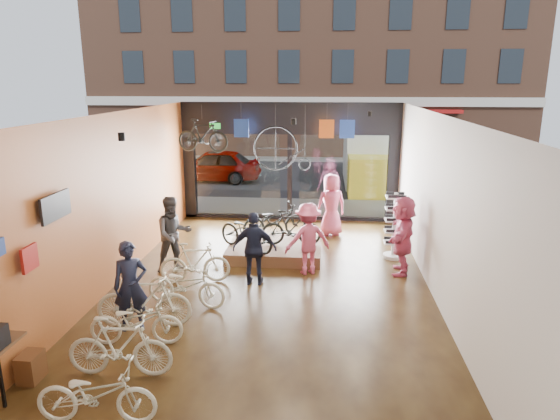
# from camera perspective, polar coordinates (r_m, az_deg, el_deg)

# --- Properties ---
(ground_plane) EXTENTS (7.00, 12.00, 0.04)m
(ground_plane) POSITION_cam_1_polar(r_m,az_deg,el_deg) (11.02, -1.20, -9.44)
(ground_plane) COLOR black
(ground_plane) RESTS_ON ground
(ceiling) EXTENTS (7.00, 12.00, 0.04)m
(ceiling) POSITION_cam_1_polar(r_m,az_deg,el_deg) (10.09, -1.32, 10.91)
(ceiling) COLOR black
(ceiling) RESTS_ON ground
(wall_left) EXTENTS (0.04, 12.00, 3.80)m
(wall_left) POSITION_cam_1_polar(r_m,az_deg,el_deg) (11.33, -19.24, 0.67)
(wall_left) COLOR #AD5D32
(wall_left) RESTS_ON ground
(wall_right) EXTENTS (0.04, 12.00, 3.80)m
(wall_right) POSITION_cam_1_polar(r_m,az_deg,el_deg) (10.60, 18.02, -0.16)
(wall_right) COLOR beige
(wall_right) RESTS_ON ground
(wall_back) EXTENTS (7.00, 0.04, 3.80)m
(wall_back) POSITION_cam_1_polar(r_m,az_deg,el_deg) (4.87, -9.60, -17.46)
(wall_back) COLOR beige
(wall_back) RESTS_ON ground
(storefront) EXTENTS (7.00, 0.26, 3.80)m
(storefront) POSITION_cam_1_polar(r_m,az_deg,el_deg) (16.25, 1.13, 5.51)
(storefront) COLOR black
(storefront) RESTS_ON ground
(exit_sign) EXTENTS (0.35, 0.06, 0.18)m
(exit_sign) POSITION_cam_1_polar(r_m,az_deg,el_deg) (16.33, -7.43, 9.50)
(exit_sign) COLOR #198C26
(exit_sign) RESTS_ON storefront
(street_road) EXTENTS (30.00, 18.00, 0.02)m
(street_road) POSITION_cam_1_polar(r_m,az_deg,el_deg) (25.42, 2.57, 4.45)
(street_road) COLOR black
(street_road) RESTS_ON ground
(sidewalk_near) EXTENTS (30.00, 2.40, 0.12)m
(sidewalk_near) POSITION_cam_1_polar(r_m,az_deg,el_deg) (17.79, 1.38, 0.26)
(sidewalk_near) COLOR slate
(sidewalk_near) RESTS_ON ground
(sidewalk_far) EXTENTS (30.00, 2.00, 0.12)m
(sidewalk_far) POSITION_cam_1_polar(r_m,az_deg,el_deg) (29.36, 2.95, 5.96)
(sidewalk_far) COLOR slate
(sidewalk_far) RESTS_ON ground
(opposite_building) EXTENTS (26.00, 5.00, 14.00)m
(opposite_building) POSITION_cam_1_polar(r_m,az_deg,el_deg) (31.62, 3.32, 19.18)
(opposite_building) COLOR brown
(opposite_building) RESTS_ON ground
(street_car) EXTENTS (4.29, 1.73, 1.46)m
(street_car) POSITION_cam_1_polar(r_m,az_deg,el_deg) (22.88, -7.67, 5.08)
(street_car) COLOR gray
(street_car) RESTS_ON street_road
(box_truck) EXTENTS (1.98, 5.95, 2.34)m
(box_truck) POSITION_cam_1_polar(r_m,az_deg,el_deg) (21.34, 10.18, 5.49)
(box_truck) COLOR silver
(box_truck) RESTS_ON street_road
(floor_bike_0) EXTENTS (1.66, 0.67, 0.85)m
(floor_bike_0) POSITION_cam_1_polar(r_m,az_deg,el_deg) (7.48, -20.25, -19.14)
(floor_bike_0) COLOR beige
(floor_bike_0) RESTS_ON ground_plane
(floor_bike_1) EXTENTS (1.66, 0.53, 0.99)m
(floor_bike_1) POSITION_cam_1_polar(r_m,az_deg,el_deg) (8.33, -17.86, -14.66)
(floor_bike_1) COLOR beige
(floor_bike_1) RESTS_ON ground_plane
(floor_bike_2) EXTENTS (1.66, 0.73, 0.85)m
(floor_bike_2) POSITION_cam_1_polar(r_m,az_deg,el_deg) (9.18, -16.10, -12.16)
(floor_bike_2) COLOR beige
(floor_bike_2) RESTS_ON ground_plane
(floor_bike_3) EXTENTS (1.80, 0.67, 1.06)m
(floor_bike_3) POSITION_cam_1_polar(r_m,az_deg,el_deg) (9.68, -15.31, -9.96)
(floor_bike_3) COLOR beige
(floor_bike_3) RESTS_ON ground_plane
(floor_bike_4) EXTENTS (1.77, 0.87, 0.89)m
(floor_bike_4) POSITION_cam_1_polar(r_m,az_deg,el_deg) (10.39, -10.71, -8.45)
(floor_bike_4) COLOR beige
(floor_bike_4) RESTS_ON ground_plane
(floor_bike_5) EXTENTS (1.64, 0.73, 0.95)m
(floor_bike_5) POSITION_cam_1_polar(r_m,az_deg,el_deg) (11.49, -9.70, -5.96)
(floor_bike_5) COLOR beige
(floor_bike_5) RESTS_ON ground_plane
(display_platform) EXTENTS (2.40, 1.80, 0.30)m
(display_platform) POSITION_cam_1_polar(r_m,az_deg,el_deg) (13.10, -0.60, -4.64)
(display_platform) COLOR #4A3722
(display_platform) RESTS_ON ground_plane
(display_bike_left) EXTENTS (1.78, 1.49, 0.92)m
(display_bike_left) POSITION_cam_1_polar(r_m,az_deg,el_deg) (12.62, -3.87, -2.53)
(display_bike_left) COLOR black
(display_bike_left) RESTS_ON display_platform
(display_bike_mid) EXTENTS (1.59, 0.55, 0.94)m
(display_bike_mid) POSITION_cam_1_polar(r_m,az_deg,el_deg) (12.91, 1.30, -2.05)
(display_bike_mid) COLOR black
(display_bike_mid) RESTS_ON display_platform
(display_bike_right) EXTENTS (1.89, 1.24, 0.94)m
(display_bike_right) POSITION_cam_1_polar(r_m,az_deg,el_deg) (13.57, -0.60, -1.22)
(display_bike_right) COLOR black
(display_bike_right) RESTS_ON display_platform
(customer_0) EXTENTS (0.73, 0.62, 1.68)m
(customer_0) POSITION_cam_1_polar(r_m,az_deg,el_deg) (9.58, -16.70, -8.31)
(customer_0) COLOR #161C33
(customer_0) RESTS_ON ground_plane
(customer_1) EXTENTS (1.13, 1.07, 1.83)m
(customer_1) POSITION_cam_1_polar(r_m,az_deg,el_deg) (12.15, -12.06, -2.72)
(customer_1) COLOR #3F3F44
(customer_1) RESTS_ON ground_plane
(customer_2) EXTENTS (0.99, 0.42, 1.68)m
(customer_2) POSITION_cam_1_polar(r_m,az_deg,el_deg) (11.14, -2.92, -4.44)
(customer_2) COLOR #161C33
(customer_2) RESTS_ON ground_plane
(customer_3) EXTENTS (1.27, 1.01, 1.72)m
(customer_3) POSITION_cam_1_polar(r_m,az_deg,el_deg) (11.75, 3.21, -3.30)
(customer_3) COLOR #CC4C72
(customer_3) RESTS_ON ground_plane
(customer_4) EXTENTS (1.05, 0.88, 1.85)m
(customer_4) POSITION_cam_1_polar(r_m,az_deg,el_deg) (14.72, 5.86, 0.59)
(customer_4) COLOR #CC4C72
(customer_4) RESTS_ON ground_plane
(customer_5) EXTENTS (0.86, 1.81, 1.88)m
(customer_5) POSITION_cam_1_polar(r_m,az_deg,el_deg) (12.10, 13.83, -2.79)
(customer_5) COLOR #CC4C72
(customer_5) RESTS_ON ground_plane
(sunglasses_rack) EXTENTS (0.57, 0.50, 1.73)m
(sunglasses_rack) POSITION_cam_1_polar(r_m,az_deg,el_deg) (13.09, 12.95, -1.76)
(sunglasses_rack) COLOR white
(sunglasses_rack) RESTS_ON ground_plane
(wall_merch) EXTENTS (0.40, 2.40, 2.60)m
(wall_merch) POSITION_cam_1_polar(r_m,az_deg,el_deg) (8.53, -27.67, -8.98)
(wall_merch) COLOR navy
(wall_merch) RESTS_ON wall_left
(penny_farthing) EXTENTS (1.62, 0.06, 1.29)m
(penny_farthing) POSITION_cam_1_polar(r_m,az_deg,el_deg) (14.60, 0.54, 6.86)
(penny_farthing) COLOR black
(penny_farthing) RESTS_ON ceiling
(hung_bike) EXTENTS (1.64, 0.78, 0.95)m
(hung_bike) POSITION_cam_1_polar(r_m,az_deg,el_deg) (14.72, -8.84, 8.41)
(hung_bike) COLOR black
(hung_bike) RESTS_ON ceiling
(jersey_left) EXTENTS (0.45, 0.03, 0.55)m
(jersey_left) POSITION_cam_1_polar(r_m,az_deg,el_deg) (15.48, -4.45, 9.31)
(jersey_left) COLOR #1E3F99
(jersey_left) RESTS_ON ceiling
(jersey_mid) EXTENTS (0.45, 0.03, 0.55)m
(jersey_mid) POSITION_cam_1_polar(r_m,az_deg,el_deg) (15.27, 5.34, 9.21)
(jersey_mid) COLOR #CC5919
(jersey_mid) RESTS_ON ceiling
(jersey_right) EXTENTS (0.45, 0.03, 0.55)m
(jersey_right) POSITION_cam_1_polar(r_m,az_deg,el_deg) (15.28, 7.68, 9.15)
(jersey_right) COLOR #1E3F99
(jersey_right) RESTS_ON ceiling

